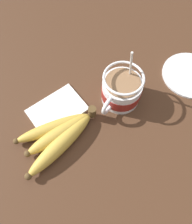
{
  "coord_description": "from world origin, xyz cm",
  "views": [
    {
      "loc": [
        24.12,
        12.3,
        52.24
      ],
      "look_at": [
        5.19,
        -1.45,
        6.9
      ],
      "focal_mm": 35.0,
      "sensor_mm": 36.0,
      "label": 1
    }
  ],
  "objects": [
    {
      "name": "table",
      "position": [
        0.0,
        0.0,
        1.44
      ],
      "size": [
        132.91,
        132.91,
        2.88
      ],
      "color": "#422819",
      "rests_on": "ground"
    },
    {
      "name": "coffee_mug",
      "position": [
        -3.47,
        -0.22,
        6.65
      ],
      "size": [
        13.28,
        9.93,
        15.67
      ],
      "color": "silver",
      "rests_on": "table"
    },
    {
      "name": "banana_bunch",
      "position": [
        14.45,
        -5.54,
        4.63
      ],
      "size": [
        21.98,
        13.03,
        4.08
      ],
      "color": "#4C381E",
      "rests_on": "table"
    },
    {
      "name": "napkin",
      "position": [
        8.97,
        -10.95,
        3.18
      ],
      "size": [
        15.72,
        12.97,
        0.6
      ],
      "color": "white",
      "rests_on": "table"
    },
    {
      "name": "small_plate",
      "position": [
        -21.19,
        11.84,
        3.18
      ],
      "size": [
        15.6,
        15.6,
        0.6
      ],
      "color": "silver",
      "rests_on": "table"
    }
  ]
}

